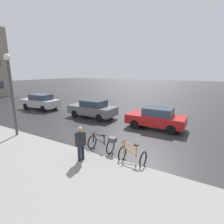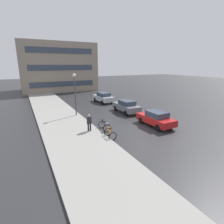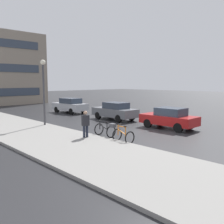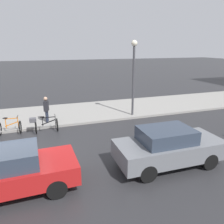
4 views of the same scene
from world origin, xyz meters
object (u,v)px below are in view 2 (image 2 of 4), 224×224
car_grey (126,106)px  streetlamp (75,89)px  car_red (156,118)px  bicycle_second (105,126)px  bicycle_nearest (110,134)px  pedestrian (89,122)px  car_silver (103,97)px

car_grey → streetlamp: 6.65m
car_red → streetlamp: bearing=131.2°
bicycle_second → car_red: bearing=-12.8°
bicycle_nearest → pedestrian: pedestrian is taller
car_red → pedestrian: (-6.36, 1.38, 0.18)m
bicycle_second → car_red: 5.10m
car_grey → car_red: bearing=-91.3°
bicycle_second → car_silver: car_silver is taller
car_silver → pedestrian: pedestrian is taller
car_silver → pedestrian: (-6.42, -10.97, 0.13)m
car_red → car_grey: car_grey is taller
bicycle_second → car_grey: car_grey is taller
car_red → streetlamp: size_ratio=0.82×
car_silver → bicycle_second: bearing=-114.1°
bicycle_second → car_red: car_red is taller
car_grey → pedestrian: 7.75m
car_red → car_grey: bearing=88.7°
bicycle_nearest → bicycle_second: 1.74m
pedestrian → streetlamp: 5.89m
bicycle_nearest → car_silver: size_ratio=0.26×
bicycle_second → pedestrian: size_ratio=0.86×
bicycle_nearest → pedestrian: (-1.07, 1.96, 0.55)m
car_silver → pedestrian: bearing=-120.3°
car_silver → pedestrian: 12.72m
car_silver → car_red: bearing=-90.3°
pedestrian → bicycle_second: bearing=-10.2°
pedestrian → streetlamp: bearing=85.7°
car_red → bicycle_nearest: bearing=-173.8°
car_silver → pedestrian: size_ratio=2.50×
bicycle_second → streetlamp: bearing=99.9°
pedestrian → streetlamp: streetlamp is taller
bicycle_second → pedestrian: (-1.39, 0.25, 0.46)m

